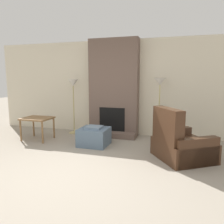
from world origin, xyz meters
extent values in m
plane|color=gray|center=(0.00, 0.00, 0.00)|extent=(24.00, 24.00, 0.00)
cube|color=beige|center=(0.00, 2.95, 1.30)|extent=(7.44, 0.06, 2.60)
cube|color=brown|center=(0.00, 2.74, 1.30)|extent=(1.34, 0.36, 2.60)
cube|color=brown|center=(0.00, 2.44, 0.08)|extent=(1.34, 0.25, 0.15)
cube|color=black|center=(0.00, 2.56, 0.47)|extent=(0.70, 0.02, 0.63)
cube|color=slate|center=(-0.17, 1.67, 0.20)|extent=(0.66, 0.64, 0.41)
cube|color=slate|center=(-0.17, 1.67, 0.43)|extent=(0.37, 0.35, 0.05)
cube|color=#422819|center=(1.82, 1.35, 0.19)|extent=(1.31, 1.32, 0.37)
cube|color=#422819|center=(1.52, 1.15, 0.51)|extent=(0.61, 0.79, 1.02)
cube|color=#422819|center=(2.04, 1.01, 0.26)|extent=(0.79, 0.59, 0.53)
cube|color=#422819|center=(1.60, 1.69, 0.26)|extent=(0.79, 0.59, 0.53)
cube|color=brown|center=(-1.73, 1.70, 0.56)|extent=(0.71, 0.59, 0.04)
cylinder|color=brown|center=(-2.05, 1.44, 0.27)|extent=(0.04, 0.04, 0.54)
cylinder|color=brown|center=(-1.42, 1.44, 0.27)|extent=(0.04, 0.04, 0.54)
cylinder|color=brown|center=(-2.05, 1.95, 0.27)|extent=(0.04, 0.04, 0.54)
cylinder|color=brown|center=(-1.42, 1.95, 0.27)|extent=(0.04, 0.04, 0.54)
cylinder|color=tan|center=(-1.15, 2.60, 0.01)|extent=(0.30, 0.30, 0.02)
cylinder|color=tan|center=(-1.15, 2.60, 0.68)|extent=(0.03, 0.03, 1.33)
cone|color=silver|center=(-1.15, 2.60, 1.44)|extent=(0.30, 0.30, 0.18)
cylinder|color=tan|center=(1.24, 2.60, 0.01)|extent=(0.30, 0.30, 0.02)
cylinder|color=tan|center=(1.24, 2.60, 0.71)|extent=(0.03, 0.03, 1.38)
cone|color=silver|center=(1.24, 2.60, 1.49)|extent=(0.30, 0.30, 0.18)
camera|label=1|loc=(1.67, -2.98, 1.57)|focal=35.00mm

